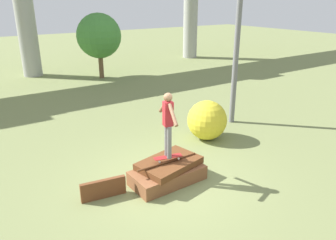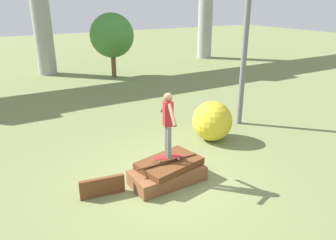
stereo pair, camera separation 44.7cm
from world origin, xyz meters
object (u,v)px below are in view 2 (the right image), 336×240
object	(u,v)px
skateboard	(168,157)
bush_yellow_flowering	(212,121)
skater	(168,121)
utility_pole	(246,28)
tree_behind_left	(112,36)

from	to	relation	value
skateboard	bush_yellow_flowering	world-z (taller)	bush_yellow_flowering
skateboard	bush_yellow_flowering	xyz separation A→B (m)	(2.60, 1.56, -0.02)
skater	bush_yellow_flowering	xyz separation A→B (m)	(2.60, 1.56, -1.01)
utility_pole	skateboard	bearing A→B (deg)	-152.99
skateboard	tree_behind_left	distance (m)	12.59
utility_pole	tree_behind_left	bearing A→B (deg)	97.09
utility_pole	tree_behind_left	distance (m)	9.90
tree_behind_left	bush_yellow_flowering	xyz separation A→B (m)	(-0.63, -10.48, -1.79)
skater	skateboard	bearing A→B (deg)	63.43
skateboard	skater	xyz separation A→B (m)	(-0.00, -0.00, 0.99)
skater	utility_pole	size ratio (longest dim) A/B	0.25
utility_pole	skater	bearing A→B (deg)	-152.99
skater	bush_yellow_flowering	size ratio (longest dim) A/B	1.27
tree_behind_left	bush_yellow_flowering	size ratio (longest dim) A/B	2.82
skateboard	utility_pole	xyz separation A→B (m)	(4.45, 2.27, 2.84)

